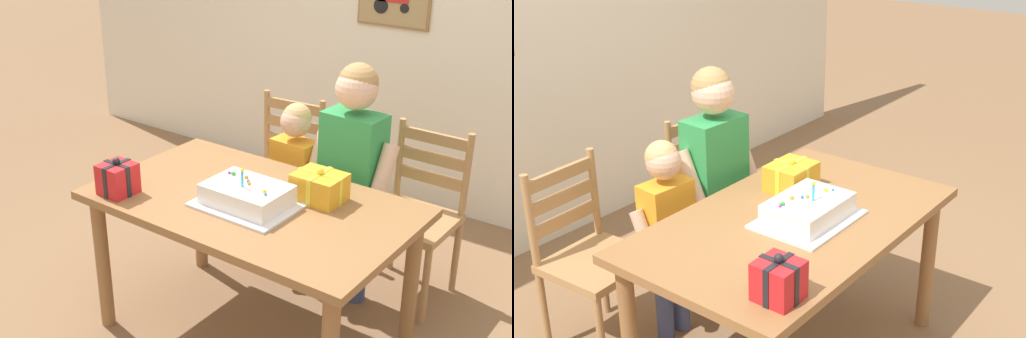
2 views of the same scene
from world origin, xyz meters
The scene contains 10 objects.
ground_plane centered at (0.00, 0.00, 0.00)m, with size 20.00×20.00×0.00m, color #846042.
back_wall centered at (0.00, 1.94, 1.30)m, with size 6.40×0.11×2.60m.
dining_table centered at (0.00, 0.00, 0.65)m, with size 1.46×0.88×0.75m.
birthday_cake centered at (0.02, -0.06, 0.80)m, with size 0.44×0.34×0.19m.
gift_box_red_large centered at (-0.53, -0.32, 0.83)m, with size 0.15×0.16×0.18m.
gift_box_beside_cake centered at (0.24, 0.18, 0.82)m, with size 0.22×0.19×0.16m.
chair_left centered at (-0.44, 0.85, 0.47)m, with size 0.45×0.45×0.92m.
chair_right centered at (0.44, 0.85, 0.47)m, with size 0.43×0.43×0.92m.
child_older centered at (0.18, 0.60, 0.79)m, with size 0.47×0.27×1.29m.
child_younger centered at (-0.17, 0.60, 0.62)m, with size 0.38×0.22×1.02m.
Camera 1 is at (1.69, -2.19, 2.09)m, focal length 47.50 mm.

